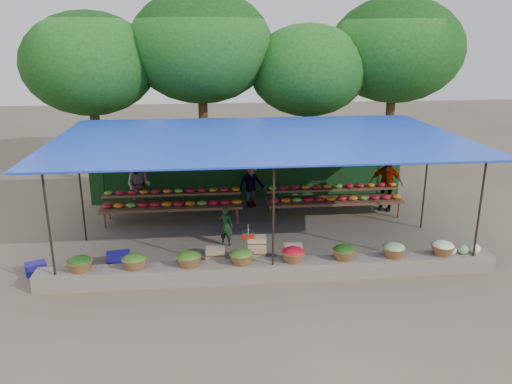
{
  "coord_description": "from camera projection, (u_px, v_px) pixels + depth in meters",
  "views": [
    {
      "loc": [
        -1.44,
        -13.16,
        5.34
      ],
      "look_at": [
        -0.07,
        0.2,
        1.19
      ],
      "focal_mm": 35.0,
      "sensor_mm": 36.0,
      "label": 1
    }
  ],
  "objects": [
    {
      "name": "stall_canopy",
      "position": [
        259.0,
        141.0,
        13.5
      ],
      "size": [
        10.8,
        6.6,
        2.82
      ],
      "color": "black",
      "rests_on": "ground"
    },
    {
      "name": "tree_row",
      "position": [
        255.0,
        56.0,
        18.67
      ],
      "size": [
        16.51,
        5.5,
        7.12
      ],
      "color": "#322212",
      "rests_on": "ground"
    },
    {
      "name": "netting_backdrop",
      "position": [
        249.0,
        165.0,
        16.85
      ],
      "size": [
        10.6,
        0.06,
        2.5
      ],
      "primitive_type": "cube",
      "color": "#19461C",
      "rests_on": "ground"
    },
    {
      "name": "blue_crate_front",
      "position": [
        119.0,
        259.0,
        12.18
      ],
      "size": [
        0.62,
        0.49,
        0.34
      ],
      "primitive_type": "cube",
      "rotation": [
        0.0,
        0.0,
        0.17
      ],
      "color": "navy",
      "rests_on": "ground"
    },
    {
      "name": "crate_counter",
      "position": [
        255.0,
        254.0,
        12.12
      ],
      "size": [
        2.37,
        0.36,
        0.77
      ],
      "color": "tan",
      "rests_on": "ground"
    },
    {
      "name": "stone_curb",
      "position": [
        272.0,
        270.0,
        11.56
      ],
      "size": [
        10.6,
        0.55,
        0.4
      ],
      "primitive_type": "cube",
      "color": "#665C52",
      "rests_on": "ground"
    },
    {
      "name": "customer_right",
      "position": [
        386.0,
        183.0,
        16.0
      ],
      "size": [
        1.12,
        0.87,
        1.77
      ],
      "primitive_type": "imported",
      "rotation": [
        0.0,
        0.0,
        -0.49
      ],
      "color": "slate",
      "rests_on": "ground"
    },
    {
      "name": "customer_left",
      "position": [
        139.0,
        185.0,
        15.91
      ],
      "size": [
        0.98,
        0.85,
        1.71
      ],
      "primitive_type": "imported",
      "rotation": [
        0.0,
        0.0,
        -0.28
      ],
      "color": "slate",
      "rests_on": "ground"
    },
    {
      "name": "ground",
      "position": [
        259.0,
        234.0,
        14.23
      ],
      "size": [
        60.0,
        60.0,
        0.0
      ],
      "primitive_type": "plane",
      "color": "brown",
      "rests_on": "ground"
    },
    {
      "name": "fruit_table_left",
      "position": [
        173.0,
        202.0,
        15.09
      ],
      "size": [
        4.21,
        0.95,
        0.93
      ],
      "color": "#523621",
      "rests_on": "ground"
    },
    {
      "name": "blue_crate_back",
      "position": [
        36.0,
        268.0,
        11.78
      ],
      "size": [
        0.55,
        0.49,
        0.28
      ],
      "primitive_type": "cube",
      "rotation": [
        0.0,
        0.0,
        0.41
      ],
      "color": "navy",
      "rests_on": "ground"
    },
    {
      "name": "weighing_scale",
      "position": [
        248.0,
        234.0,
        11.95
      ],
      "size": [
        0.32,
        0.32,
        0.34
      ],
      "color": "#B1280E",
      "rests_on": "crate_counter"
    },
    {
      "name": "produce_baskets",
      "position": [
        268.0,
        256.0,
        11.44
      ],
      "size": [
        8.98,
        0.58,
        0.34
      ],
      "color": "brown",
      "rests_on": "stone_curb"
    },
    {
      "name": "fruit_table_right",
      "position": [
        334.0,
        196.0,
        15.58
      ],
      "size": [
        4.21,
        0.95,
        0.93
      ],
      "color": "#523621",
      "rests_on": "ground"
    },
    {
      "name": "vendor_seated",
      "position": [
        226.0,
        226.0,
        13.31
      ],
      "size": [
        0.46,
        0.39,
        1.08
      ],
      "primitive_type": "imported",
      "rotation": [
        0.0,
        0.0,
        2.73
      ],
      "color": "#183418",
      "rests_on": "ground"
    },
    {
      "name": "customer_mid",
      "position": [
        251.0,
        184.0,
        16.3
      ],
      "size": [
        1.17,
        0.98,
        1.57
      ],
      "primitive_type": "imported",
      "rotation": [
        0.0,
        0.0,
        0.47
      ],
      "color": "slate",
      "rests_on": "ground"
    }
  ]
}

